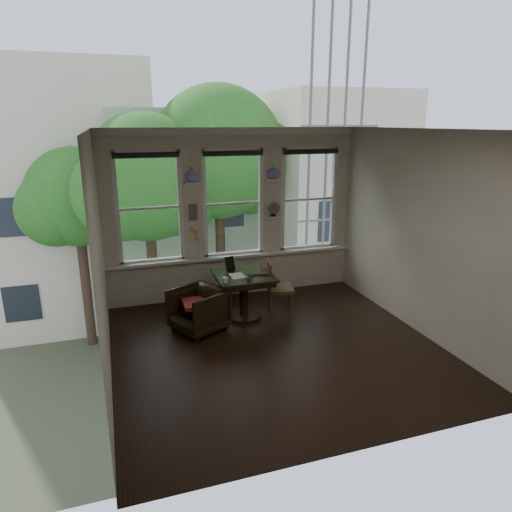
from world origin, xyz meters
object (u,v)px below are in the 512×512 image
object	(u,v)px
laptop	(263,274)
mug	(226,280)
armchair_left	(198,310)
table	(244,296)
side_chair_right	(280,288)

from	to	relation	value
laptop	mug	bearing A→B (deg)	-156.86
armchair_left	table	bearing A→B (deg)	79.13
armchair_left	side_chair_right	distance (m)	1.42
table	armchair_left	xyz separation A→B (m)	(-0.79, -0.23, -0.04)
side_chair_right	laptop	bearing A→B (deg)	118.60
armchair_left	side_chair_right	xyz separation A→B (m)	(1.41, 0.19, 0.12)
side_chair_right	laptop	xyz separation A→B (m)	(-0.34, -0.09, 0.30)
laptop	side_chair_right	bearing A→B (deg)	24.75
armchair_left	mug	world-z (taller)	mug
laptop	mug	distance (m)	0.67
side_chair_right	mug	size ratio (longest dim) A/B	9.76
armchair_left	laptop	xyz separation A→B (m)	(1.07, 0.10, 0.42)
armchair_left	laptop	world-z (taller)	laptop
table	armchair_left	size ratio (longest dim) A/B	1.21
table	mug	size ratio (longest dim) A/B	9.55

